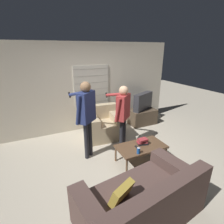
{
  "coord_description": "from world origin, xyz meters",
  "views": [
    {
      "loc": [
        -1.61,
        -2.88,
        2.36
      ],
      "look_at": [
        -0.03,
        0.5,
        1.0
      ],
      "focal_mm": 28.0,
      "sensor_mm": 36.0,
      "label": 1
    }
  ],
  "objects_px": {
    "couch_blue": "(142,202)",
    "armchair_beige": "(104,125)",
    "coffee_table": "(141,147)",
    "soda_can": "(138,151)",
    "person_left_standing": "(86,111)",
    "book_stack": "(143,141)",
    "floor_fan": "(122,124)",
    "tv": "(143,101)",
    "spare_remote": "(137,147)",
    "person_right_standing": "(123,110)"
  },
  "relations": [
    {
      "from": "person_right_standing",
      "to": "tv",
      "type": "bearing_deg",
      "value": -2.17
    },
    {
      "from": "armchair_beige",
      "to": "spare_remote",
      "type": "distance_m",
      "value": 1.5
    },
    {
      "from": "couch_blue",
      "to": "tv",
      "type": "xyz_separation_m",
      "value": [
        1.98,
        2.92,
        0.46
      ]
    },
    {
      "from": "couch_blue",
      "to": "floor_fan",
      "type": "relative_size",
      "value": 5.67
    },
    {
      "from": "armchair_beige",
      "to": "tv",
      "type": "distance_m",
      "value": 1.57
    },
    {
      "from": "coffee_table",
      "to": "floor_fan",
      "type": "height_order",
      "value": "coffee_table"
    },
    {
      "from": "tv",
      "to": "floor_fan",
      "type": "xyz_separation_m",
      "value": [
        -0.79,
        -0.09,
        -0.61
      ]
    },
    {
      "from": "floor_fan",
      "to": "armchair_beige",
      "type": "bearing_deg",
      "value": -163.49
    },
    {
      "from": "person_left_standing",
      "to": "person_right_standing",
      "type": "xyz_separation_m",
      "value": [
        0.89,
        0.01,
        -0.11
      ]
    },
    {
      "from": "person_left_standing",
      "to": "person_right_standing",
      "type": "distance_m",
      "value": 0.9
    },
    {
      "from": "couch_blue",
      "to": "soda_can",
      "type": "relative_size",
      "value": 15.2
    },
    {
      "from": "couch_blue",
      "to": "spare_remote",
      "type": "bearing_deg",
      "value": 52.71
    },
    {
      "from": "person_left_standing",
      "to": "person_right_standing",
      "type": "bearing_deg",
      "value": -39.3
    },
    {
      "from": "coffee_table",
      "to": "spare_remote",
      "type": "xyz_separation_m",
      "value": [
        -0.13,
        -0.04,
        0.05
      ]
    },
    {
      "from": "couch_blue",
      "to": "book_stack",
      "type": "relative_size",
      "value": 7.51
    },
    {
      "from": "person_left_standing",
      "to": "tv",
      "type": "bearing_deg",
      "value": -14.22
    },
    {
      "from": "armchair_beige",
      "to": "book_stack",
      "type": "relative_size",
      "value": 3.88
    },
    {
      "from": "armchair_beige",
      "to": "coffee_table",
      "type": "relative_size",
      "value": 0.94
    },
    {
      "from": "person_right_standing",
      "to": "soda_can",
      "type": "bearing_deg",
      "value": -139.05
    },
    {
      "from": "couch_blue",
      "to": "soda_can",
      "type": "xyz_separation_m",
      "value": [
        0.55,
        0.95,
        0.15
      ]
    },
    {
      "from": "armchair_beige",
      "to": "book_stack",
      "type": "height_order",
      "value": "armchair_beige"
    },
    {
      "from": "book_stack",
      "to": "floor_fan",
      "type": "xyz_separation_m",
      "value": [
        0.37,
        1.62,
        -0.31
      ]
    },
    {
      "from": "tv",
      "to": "spare_remote",
      "type": "xyz_separation_m",
      "value": [
        -1.35,
        -1.79,
        -0.36
      ]
    },
    {
      "from": "couch_blue",
      "to": "book_stack",
      "type": "height_order",
      "value": "couch_blue"
    },
    {
      "from": "person_left_standing",
      "to": "spare_remote",
      "type": "relative_size",
      "value": 13.39
    },
    {
      "from": "armchair_beige",
      "to": "person_right_standing",
      "type": "relative_size",
      "value": 0.63
    },
    {
      "from": "tv",
      "to": "person_left_standing",
      "type": "height_order",
      "value": "person_left_standing"
    },
    {
      "from": "tv",
      "to": "floor_fan",
      "type": "height_order",
      "value": "tv"
    },
    {
      "from": "book_stack",
      "to": "soda_can",
      "type": "height_order",
      "value": "book_stack"
    },
    {
      "from": "coffee_table",
      "to": "soda_can",
      "type": "xyz_separation_m",
      "value": [
        -0.22,
        -0.22,
        0.1
      ]
    },
    {
      "from": "soda_can",
      "to": "spare_remote",
      "type": "distance_m",
      "value": 0.21
    },
    {
      "from": "couch_blue",
      "to": "floor_fan",
      "type": "bearing_deg",
      "value": 59.16
    },
    {
      "from": "tv",
      "to": "book_stack",
      "type": "distance_m",
      "value": 2.09
    },
    {
      "from": "book_stack",
      "to": "spare_remote",
      "type": "height_order",
      "value": "book_stack"
    },
    {
      "from": "couch_blue",
      "to": "armchair_beige",
      "type": "distance_m",
      "value": 2.67
    },
    {
      "from": "tv",
      "to": "spare_remote",
      "type": "height_order",
      "value": "tv"
    },
    {
      "from": "person_right_standing",
      "to": "coffee_table",
      "type": "bearing_deg",
      "value": -123.99
    },
    {
      "from": "armchair_beige",
      "to": "person_left_standing",
      "type": "height_order",
      "value": "person_left_standing"
    },
    {
      "from": "coffee_table",
      "to": "armchair_beige",
      "type": "bearing_deg",
      "value": 100.07
    },
    {
      "from": "person_left_standing",
      "to": "book_stack",
      "type": "relative_size",
      "value": 6.83
    },
    {
      "from": "person_right_standing",
      "to": "floor_fan",
      "type": "height_order",
      "value": "person_right_standing"
    },
    {
      "from": "coffee_table",
      "to": "book_stack",
      "type": "bearing_deg",
      "value": 34.65
    },
    {
      "from": "floor_fan",
      "to": "person_right_standing",
      "type": "bearing_deg",
      "value": -118.23
    },
    {
      "from": "couch_blue",
      "to": "floor_fan",
      "type": "xyz_separation_m",
      "value": [
        1.19,
        2.83,
        -0.16
      ]
    },
    {
      "from": "coffee_table",
      "to": "spare_remote",
      "type": "relative_size",
      "value": 8.11
    },
    {
      "from": "book_stack",
      "to": "soda_can",
      "type": "distance_m",
      "value": 0.38
    },
    {
      "from": "armchair_beige",
      "to": "spare_remote",
      "type": "xyz_separation_m",
      "value": [
        0.13,
        -1.49,
        0.06
      ]
    },
    {
      "from": "soda_can",
      "to": "person_left_standing",
      "type": "bearing_deg",
      "value": 129.94
    },
    {
      "from": "soda_can",
      "to": "floor_fan",
      "type": "bearing_deg",
      "value": 71.0
    },
    {
      "from": "armchair_beige",
      "to": "book_stack",
      "type": "bearing_deg",
      "value": 108.62
    }
  ]
}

